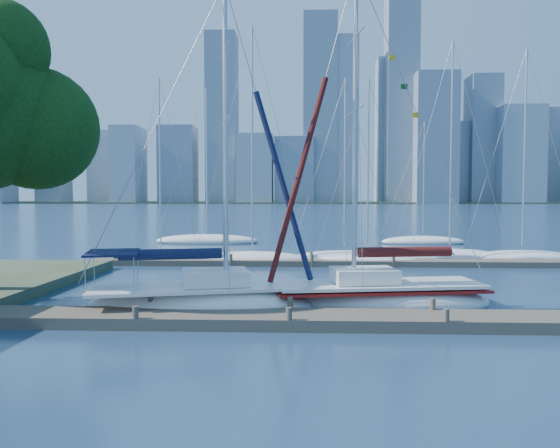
{
  "coord_description": "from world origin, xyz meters",
  "views": [
    {
      "loc": [
        0.43,
        -18.24,
        4.4
      ],
      "look_at": [
        -0.49,
        4.0,
        3.23
      ],
      "focal_mm": 35.0,
      "sensor_mm": 36.0,
      "label": 1
    }
  ],
  "objects": [
    {
      "name": "ground",
      "position": [
        0.0,
        0.0,
        0.0
      ],
      "size": [
        700.0,
        700.0,
        0.0
      ],
      "primitive_type": "plane",
      "color": "navy",
      "rests_on": "ground"
    },
    {
      "name": "bg_boat_3",
      "position": [
        4.58,
        16.65,
        0.25
      ],
      "size": [
        6.68,
        2.79,
        12.06
      ],
      "rotation": [
        0.0,
        0.0,
        0.11
      ],
      "color": "white",
      "rests_on": "ground"
    },
    {
      "name": "bg_boat_2",
      "position": [
        3.19,
        17.64,
        0.27
      ],
      "size": [
        7.47,
        4.35,
        12.39
      ],
      "rotation": [
        0.0,
        0.0,
        0.3
      ],
      "color": "white",
      "rests_on": "ground"
    },
    {
      "name": "far_shore",
      "position": [
        0.0,
        320.0,
        0.0
      ],
      "size": [
        800.0,
        100.0,
        1.5
      ],
      "primitive_type": "cube",
      "color": "#38472D",
      "rests_on": "ground"
    },
    {
      "name": "bg_boat_0",
      "position": [
        -8.89,
        17.16,
        0.25
      ],
      "size": [
        5.97,
        3.71,
        12.31
      ],
      "rotation": [
        0.0,
        0.0,
        -0.34
      ],
      "color": "white",
      "rests_on": "ground"
    },
    {
      "name": "bg_boat_4",
      "position": [
        10.41,
        19.04,
        0.3
      ],
      "size": [
        7.56,
        3.78,
        15.12
      ],
      "rotation": [
        0.0,
        0.0,
        -0.21
      ],
      "color": "white",
      "rests_on": "ground"
    },
    {
      "name": "sailboat_maroon",
      "position": [
        3.39,
        2.98,
        1.05
      ],
      "size": [
        8.86,
        4.07,
        13.66
      ],
      "rotation": [
        0.0,
        0.0,
        0.15
      ],
      "color": "white",
      "rests_on": "ground"
    },
    {
      "name": "sailboat_navy",
      "position": [
        -3.44,
        1.94,
        0.97
      ],
      "size": [
        9.05,
        4.79,
        12.83
      ],
      "rotation": [
        0.0,
        0.0,
        0.24
      ],
      "color": "white",
      "rests_on": "ground"
    },
    {
      "name": "skyline",
      "position": [
        22.34,
        290.68,
        35.95
      ],
      "size": [
        503.22,
        51.31,
        116.71
      ],
      "color": "gray",
      "rests_on": "ground"
    },
    {
      "name": "far_dock",
      "position": [
        2.0,
        16.0,
        0.18
      ],
      "size": [
        30.0,
        1.8,
        0.36
      ],
      "primitive_type": "cube",
      "color": "#4B4337",
      "rests_on": "ground"
    },
    {
      "name": "bg_boat_5",
      "position": [
        15.11,
        18.64,
        0.28
      ],
      "size": [
        7.6,
        3.89,
        14.42
      ],
      "rotation": [
        0.0,
        0.0,
        -0.24
      ],
      "color": "white",
      "rests_on": "ground"
    },
    {
      "name": "bg_boat_7",
      "position": [
        11.36,
        31.5,
        0.24
      ],
      "size": [
        7.78,
        3.65,
        11.34
      ],
      "rotation": [
        0.0,
        0.0,
        -0.2
      ],
      "color": "white",
      "rests_on": "ground"
    },
    {
      "name": "near_dock",
      "position": [
        0.0,
        0.0,
        0.2
      ],
      "size": [
        26.0,
        2.0,
        0.4
      ],
      "primitive_type": "cube",
      "color": "#4B4337",
      "rests_on": "ground"
    },
    {
      "name": "bg_boat_6",
      "position": [
        -8.32,
        31.36,
        0.29
      ],
      "size": [
        9.78,
        4.12,
        14.52
      ],
      "rotation": [
        0.0,
        0.0,
        -0.18
      ],
      "color": "white",
      "rests_on": "ground"
    },
    {
      "name": "bg_boat_1",
      "position": [
        -2.81,
        16.8,
        0.3
      ],
      "size": [
        7.5,
        2.94,
        15.6
      ],
      "rotation": [
        0.0,
        0.0,
        -0.08
      ],
      "color": "white",
      "rests_on": "ground"
    }
  ]
}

